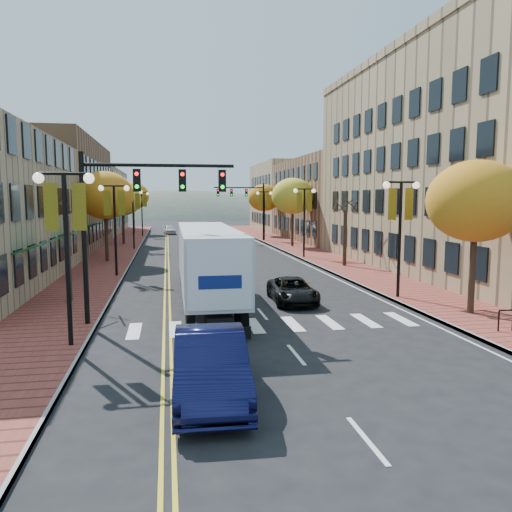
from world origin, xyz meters
name	(u,v)px	position (x,y,z in m)	size (l,w,h in m)	color
ground	(282,338)	(0.00, 0.00, 0.00)	(200.00, 200.00, 0.00)	black
sidewalk_left	(117,251)	(-9.00, 32.50, 0.07)	(4.00, 85.00, 0.15)	brown
sidewalk_right	(296,248)	(9.00, 32.50, 0.07)	(4.00, 85.00, 0.15)	brown
building_left_mid	(37,195)	(-17.00, 36.00, 5.50)	(12.00, 24.00, 11.00)	brown
building_left_far	(80,202)	(-17.00, 61.00, 4.75)	(12.00, 26.00, 9.50)	#9E8966
building_right_near	(479,167)	(18.50, 16.00, 7.50)	(15.00, 28.00, 15.00)	#997F5B
building_right_mid	(351,200)	(18.50, 42.00, 5.00)	(15.00, 24.00, 10.00)	brown
building_right_far	(303,197)	(18.50, 64.00, 5.50)	(15.00, 20.00, 11.00)	#9E8966
tree_left_a	(68,258)	(-9.00, 8.00, 2.25)	(0.28, 0.28, 4.20)	#382619
tree_left_b	(105,195)	(-9.00, 24.00, 5.45)	(4.48, 4.48, 7.21)	#382619
tree_left_c	(123,200)	(-9.00, 40.00, 5.05)	(4.16, 4.16, 6.69)	#382619
tree_left_d	(133,196)	(-9.00, 58.00, 5.60)	(4.61, 4.61, 7.42)	#382619
tree_right_a	(476,201)	(9.00, 2.00, 5.05)	(4.16, 4.16, 6.69)	#382619
tree_right_b	(345,238)	(9.00, 18.00, 2.25)	(0.28, 0.28, 4.20)	#382619
tree_right_c	(293,196)	(9.00, 34.00, 5.45)	(4.48, 4.48, 7.21)	#382619
tree_right_d	(264,198)	(9.00, 50.00, 5.29)	(4.35, 4.35, 7.00)	#382619
lamp_left_a	(66,225)	(-7.50, 0.00, 4.29)	(1.96, 0.36, 6.05)	black
lamp_left_b	(115,212)	(-7.50, 16.00, 4.29)	(1.96, 0.36, 6.05)	black
lamp_left_c	(133,208)	(-7.50, 34.00, 4.29)	(1.96, 0.36, 6.05)	black
lamp_left_d	(142,205)	(-7.50, 52.00, 4.29)	(1.96, 0.36, 6.05)	black
lamp_right_a	(400,216)	(7.50, 6.00, 4.29)	(1.96, 0.36, 6.05)	black
lamp_right_b	(304,209)	(7.50, 24.00, 4.29)	(1.96, 0.36, 6.05)	black
lamp_right_c	(264,206)	(7.50, 42.00, 4.29)	(1.96, 0.36, 6.05)	black
traffic_mast_near	(133,205)	(-5.48, 3.00, 4.92)	(6.10, 0.35, 7.00)	black
traffic_mast_far	(248,201)	(5.48, 42.00, 4.92)	(6.10, 0.34, 7.00)	black
semi_truck	(206,259)	(-2.30, 6.90, 2.22)	(2.58, 15.22, 3.80)	black
navy_sedan	(210,365)	(-3.11, -5.03, 0.86)	(1.83, 5.25, 1.73)	#0D0F36
black_suv	(292,290)	(1.96, 6.23, 0.62)	(2.05, 4.44, 1.23)	black
car_far_white	(170,230)	(-3.82, 56.52, 0.67)	(1.57, 3.91, 1.33)	silver
car_far_silver	(219,228)	(3.73, 59.01, 0.67)	(1.88, 4.62, 1.34)	#A7A7AF
car_far_oncoming	(210,225)	(2.90, 66.18, 0.77)	(1.64, 4.70, 1.55)	#96959C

